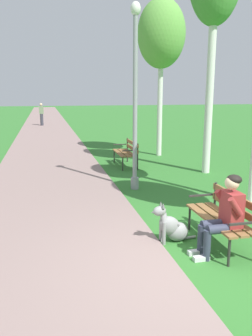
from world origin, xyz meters
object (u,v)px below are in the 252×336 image
at_px(person_seated_on_near_bench, 225,212).
at_px(lamp_post_near, 135,97).
at_px(birch_tree_fourth, 161,35).
at_px(park_bench_near, 225,214).
at_px(park_bench_mid, 127,151).
at_px(dog_grey, 172,227).
at_px(pedestrian_distant, 41,114).

relative_size(person_seated_on_near_bench, lamp_post_near, 0.28).
bearing_deg(birch_tree_fourth, park_bench_near, -101.13).
xyz_separation_m(park_bench_mid, person_seated_on_near_bench, (-0.09, -6.64, 0.17)).
bearing_deg(dog_grey, park_bench_near, -19.70).
distance_m(person_seated_on_near_bench, pedestrian_distant, 21.78).
distance_m(park_bench_near, park_bench_mid, 6.30).
height_order(birch_tree_fourth, pedestrian_distant, birch_tree_fourth).
distance_m(park_bench_near, pedestrian_distant, 21.47).
height_order(dog_grey, pedestrian_distant, pedestrian_distant).
height_order(person_seated_on_near_bench, pedestrian_distant, pedestrian_distant).
relative_size(park_bench_near, person_seated_on_near_bench, 1.20).
height_order(park_bench_mid, pedestrian_distant, pedestrian_distant).
relative_size(park_bench_mid, birch_tree_fourth, 0.26).
relative_size(lamp_post_near, birch_tree_fourth, 0.78).
distance_m(lamp_post_near, birch_tree_fourth, 5.37).
distance_m(park_bench_mid, person_seated_on_near_bench, 6.64).
height_order(lamp_post_near, birch_tree_fourth, birch_tree_fourth).
xyz_separation_m(dog_grey, pedestrian_distant, (-2.16, 20.98, 0.58)).
relative_size(park_bench_mid, pedestrian_distant, 0.91).
height_order(park_bench_near, lamp_post_near, lamp_post_near).
xyz_separation_m(birch_tree_fourth, pedestrian_distant, (-4.50, 13.33, -3.62)).
distance_m(park_bench_near, birch_tree_fourth, 9.00).
bearing_deg(birch_tree_fourth, person_seated_on_near_bench, -102.05).
bearing_deg(person_seated_on_near_bench, pedestrian_distant, 97.20).
bearing_deg(person_seated_on_near_bench, park_bench_near, 59.08).
height_order(park_bench_near, park_bench_mid, same).
xyz_separation_m(park_bench_near, pedestrian_distant, (-2.94, 21.26, 0.33)).
relative_size(person_seated_on_near_bench, dog_grey, 1.50).
bearing_deg(park_bench_mid, lamp_post_near, -99.37).
height_order(park_bench_near, dog_grey, park_bench_near).
height_order(person_seated_on_near_bench, dog_grey, person_seated_on_near_bench).
bearing_deg(person_seated_on_near_bench, park_bench_mid, 89.23).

